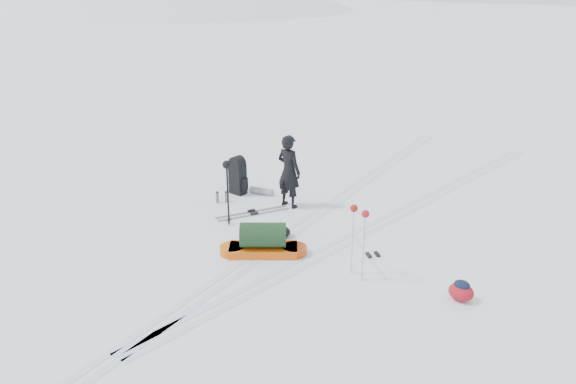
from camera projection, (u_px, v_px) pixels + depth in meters
The scene contains 13 objects.
ground at pixel (290, 233), 12.11m from camera, with size 200.00×200.00×0.00m, color white.
ski_tracks at pixel (336, 226), 12.44m from camera, with size 3.38×17.97×0.01m.
skier at pixel (289, 171), 13.20m from camera, with size 0.65×0.42×1.77m, color black.
pulk_sled at pixel (263, 242), 11.13m from camera, with size 1.71×1.41×0.67m.
expedition_rucksack at pixel (241, 176), 14.12m from camera, with size 1.04×0.59×0.99m.
ski_poles_black at pixel (227, 173), 12.09m from camera, with size 0.18×0.19×1.50m.
ski_poles_silver at pixel (359, 219), 9.96m from camera, with size 0.43×0.24×1.39m.
touring_skis_grey at pixel (253, 213), 13.09m from camera, with size 1.09×1.66×0.06m.
touring_skis_white at pixel (373, 256), 11.11m from camera, with size 1.53×1.38×0.07m.
rope_coil at pixel (276, 238), 11.83m from camera, with size 0.49×0.49×0.05m.
small_daypack at pixel (461, 291), 9.57m from camera, with size 0.48×0.39×0.37m.
thermos_pair at pixel (222, 197), 13.69m from camera, with size 0.22×0.25×0.29m.
stuff_sack at pixel (282, 231), 11.91m from camera, with size 0.44×0.36×0.24m.
Camera 1 is at (6.37, -8.91, 5.25)m, focal length 35.00 mm.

